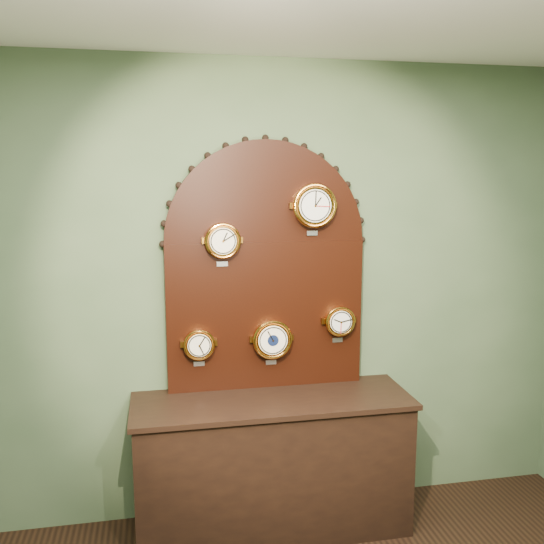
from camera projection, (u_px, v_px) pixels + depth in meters
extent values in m
plane|color=#485E40|center=(264.00, 294.00, 3.61)|extent=(4.00, 0.00, 4.00)
cube|color=black|center=(273.00, 467.00, 3.52)|extent=(1.60, 0.50, 0.80)
cube|color=black|center=(266.00, 315.00, 3.59)|extent=(1.20, 0.06, 0.90)
cylinder|color=black|center=(266.00, 242.00, 3.51)|extent=(1.20, 0.06, 1.20)
cylinder|color=orange|center=(222.00, 240.00, 3.40)|extent=(0.19, 0.08, 0.19)
torus|color=orange|center=(223.00, 241.00, 3.37)|extent=(0.21, 0.02, 0.21)
cylinder|color=white|center=(223.00, 241.00, 3.36)|extent=(0.15, 0.01, 0.15)
cube|color=silver|center=(222.00, 264.00, 3.45)|extent=(0.06, 0.01, 0.03)
cylinder|color=orange|center=(314.00, 205.00, 3.47)|extent=(0.24, 0.08, 0.24)
torus|color=orange|center=(315.00, 206.00, 3.44)|extent=(0.26, 0.02, 0.26)
cylinder|color=silver|center=(315.00, 206.00, 3.43)|extent=(0.19, 0.01, 0.19)
cube|color=silver|center=(312.00, 233.00, 3.52)|extent=(0.06, 0.01, 0.03)
cylinder|color=orange|center=(199.00, 344.00, 3.48)|extent=(0.17, 0.08, 0.17)
torus|color=orange|center=(199.00, 345.00, 3.44)|extent=(0.19, 0.02, 0.19)
cylinder|color=white|center=(199.00, 346.00, 3.44)|extent=(0.14, 0.01, 0.14)
cube|color=silver|center=(199.00, 364.00, 3.52)|extent=(0.07, 0.01, 0.03)
cylinder|color=orange|center=(272.00, 339.00, 3.56)|extent=(0.22, 0.08, 0.22)
torus|color=orange|center=(273.00, 340.00, 3.53)|extent=(0.24, 0.02, 0.24)
cylinder|color=white|center=(273.00, 340.00, 3.52)|extent=(0.18, 0.01, 0.18)
cube|color=silver|center=(271.00, 362.00, 3.61)|extent=(0.07, 0.01, 0.03)
cylinder|color=#0C1738|center=(273.00, 341.00, 3.52)|extent=(0.07, 0.00, 0.07)
cylinder|color=orange|center=(339.00, 320.00, 3.62)|extent=(0.17, 0.08, 0.17)
torus|color=orange|center=(341.00, 322.00, 3.59)|extent=(0.19, 0.02, 0.19)
cylinder|color=silver|center=(341.00, 322.00, 3.59)|extent=(0.14, 0.01, 0.14)
cube|color=silver|center=(337.00, 340.00, 3.67)|extent=(0.06, 0.01, 0.03)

